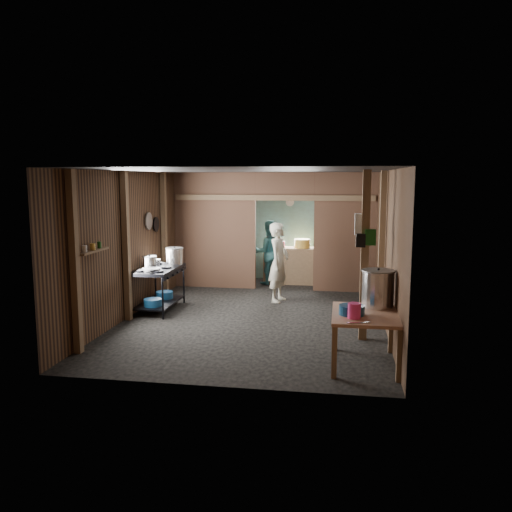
% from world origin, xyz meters
% --- Properties ---
extents(floor, '(4.50, 7.00, 0.00)m').
position_xyz_m(floor, '(0.00, 0.00, 0.00)').
color(floor, black).
rests_on(floor, ground).
extents(ceiling, '(4.50, 7.00, 0.00)m').
position_xyz_m(ceiling, '(0.00, 0.00, 2.60)').
color(ceiling, black).
rests_on(ceiling, ground).
extents(wall_back, '(4.50, 0.00, 2.60)m').
position_xyz_m(wall_back, '(0.00, 3.50, 1.30)').
color(wall_back, brown).
rests_on(wall_back, ground).
extents(wall_front, '(4.50, 0.00, 2.60)m').
position_xyz_m(wall_front, '(0.00, -3.50, 1.30)').
color(wall_front, brown).
rests_on(wall_front, ground).
extents(wall_left, '(0.00, 7.00, 2.60)m').
position_xyz_m(wall_left, '(-2.25, 0.00, 1.30)').
color(wall_left, brown).
rests_on(wall_left, ground).
extents(wall_right, '(0.00, 7.00, 2.60)m').
position_xyz_m(wall_right, '(2.25, 0.00, 1.30)').
color(wall_right, brown).
rests_on(wall_right, ground).
extents(partition_left, '(1.85, 0.10, 2.60)m').
position_xyz_m(partition_left, '(-1.32, 2.20, 1.30)').
color(partition_left, brown).
rests_on(partition_left, floor).
extents(partition_right, '(1.35, 0.10, 2.60)m').
position_xyz_m(partition_right, '(1.57, 2.20, 1.30)').
color(partition_right, brown).
rests_on(partition_right, floor).
extents(partition_header, '(1.30, 0.10, 0.60)m').
position_xyz_m(partition_header, '(0.25, 2.20, 2.30)').
color(partition_header, brown).
rests_on(partition_header, wall_back).
extents(turquoise_panel, '(4.40, 0.06, 2.50)m').
position_xyz_m(turquoise_panel, '(0.00, 3.44, 1.25)').
color(turquoise_panel, '#6AA2A3').
rests_on(turquoise_panel, wall_back).
extents(back_counter, '(1.20, 0.50, 0.85)m').
position_xyz_m(back_counter, '(0.30, 2.95, 0.42)').
color(back_counter, '#806142').
rests_on(back_counter, floor).
extents(wall_clock, '(0.20, 0.03, 0.20)m').
position_xyz_m(wall_clock, '(0.25, 3.40, 1.90)').
color(wall_clock, silver).
rests_on(wall_clock, wall_back).
extents(post_left_a, '(0.10, 0.12, 2.60)m').
position_xyz_m(post_left_a, '(-2.18, -2.60, 1.30)').
color(post_left_a, '#806142').
rests_on(post_left_a, floor).
extents(post_left_b, '(0.10, 0.12, 2.60)m').
position_xyz_m(post_left_b, '(-2.18, -0.80, 1.30)').
color(post_left_b, '#806142').
rests_on(post_left_b, floor).
extents(post_left_c, '(0.10, 0.12, 2.60)m').
position_xyz_m(post_left_c, '(-2.18, 1.20, 1.30)').
color(post_left_c, '#806142').
rests_on(post_left_c, floor).
extents(post_right, '(0.10, 0.12, 2.60)m').
position_xyz_m(post_right, '(2.18, -0.20, 1.30)').
color(post_right, '#806142').
rests_on(post_right, floor).
extents(post_free, '(0.12, 0.12, 2.60)m').
position_xyz_m(post_free, '(1.85, -1.30, 1.30)').
color(post_free, '#806142').
rests_on(post_free, floor).
extents(cross_beam, '(4.40, 0.12, 0.12)m').
position_xyz_m(cross_beam, '(0.00, 2.15, 2.05)').
color(cross_beam, '#806142').
rests_on(cross_beam, wall_left).
extents(pan_lid_big, '(0.03, 0.34, 0.34)m').
position_xyz_m(pan_lid_big, '(-2.21, 0.40, 1.65)').
color(pan_lid_big, gray).
rests_on(pan_lid_big, wall_left).
extents(pan_lid_small, '(0.03, 0.30, 0.30)m').
position_xyz_m(pan_lid_small, '(-2.21, 0.80, 1.55)').
color(pan_lid_small, black).
rests_on(pan_lid_small, wall_left).
extents(wall_shelf, '(0.14, 0.80, 0.03)m').
position_xyz_m(wall_shelf, '(-2.15, -2.10, 1.40)').
color(wall_shelf, '#806142').
rests_on(wall_shelf, wall_left).
extents(jar_white, '(0.07, 0.07, 0.10)m').
position_xyz_m(jar_white, '(-2.15, -2.35, 1.47)').
color(jar_white, silver).
rests_on(jar_white, wall_shelf).
extents(jar_yellow, '(0.08, 0.08, 0.10)m').
position_xyz_m(jar_yellow, '(-2.15, -2.10, 1.47)').
color(jar_yellow, gold).
rests_on(jar_yellow, wall_shelf).
extents(jar_green, '(0.06, 0.06, 0.10)m').
position_xyz_m(jar_green, '(-2.15, -1.88, 1.47)').
color(jar_green, '#134B14').
rests_on(jar_green, wall_shelf).
extents(bag_white, '(0.22, 0.15, 0.32)m').
position_xyz_m(bag_white, '(1.80, -1.22, 1.78)').
color(bag_white, silver).
rests_on(bag_white, post_free).
extents(bag_green, '(0.16, 0.12, 0.24)m').
position_xyz_m(bag_green, '(1.92, -1.36, 1.60)').
color(bag_green, '#134B14').
rests_on(bag_green, post_free).
extents(bag_black, '(0.14, 0.10, 0.20)m').
position_xyz_m(bag_black, '(1.78, -1.38, 1.55)').
color(bag_black, black).
rests_on(bag_black, post_free).
extents(gas_range, '(0.71, 1.38, 0.81)m').
position_xyz_m(gas_range, '(-1.88, -0.06, 0.41)').
color(gas_range, black).
rests_on(gas_range, floor).
extents(prep_table, '(0.87, 1.20, 0.71)m').
position_xyz_m(prep_table, '(1.83, -2.44, 0.35)').
color(prep_table, tan).
rests_on(prep_table, floor).
extents(stove_pot_large, '(0.39, 0.39, 0.34)m').
position_xyz_m(stove_pot_large, '(-1.71, 0.42, 0.96)').
color(stove_pot_large, silver).
rests_on(stove_pot_large, gas_range).
extents(stove_pot_med, '(0.29, 0.29, 0.23)m').
position_xyz_m(stove_pot_med, '(-2.05, -0.04, 0.91)').
color(stove_pot_med, silver).
rests_on(stove_pot_med, gas_range).
extents(stove_saucepan, '(0.19, 0.19, 0.10)m').
position_xyz_m(stove_saucepan, '(-2.05, 0.33, 0.86)').
color(stove_saucepan, silver).
rests_on(stove_saucepan, gas_range).
extents(frying_pan, '(0.48, 0.62, 0.07)m').
position_xyz_m(frying_pan, '(-1.88, -0.42, 0.84)').
color(frying_pan, gray).
rests_on(frying_pan, gas_range).
extents(blue_tub_front, '(0.33, 0.33, 0.14)m').
position_xyz_m(blue_tub_front, '(-1.88, -0.39, 0.23)').
color(blue_tub_front, navy).
rests_on(blue_tub_front, gas_range).
extents(blue_tub_back, '(0.33, 0.33, 0.13)m').
position_xyz_m(blue_tub_back, '(-1.88, 0.26, 0.22)').
color(blue_tub_back, navy).
rests_on(blue_tub_back, gas_range).
extents(stock_pot, '(0.48, 0.48, 0.53)m').
position_xyz_m(stock_pot, '(2.01, -2.05, 0.95)').
color(stock_pot, silver).
rests_on(stock_pot, prep_table).
extents(wash_basin, '(0.41, 0.41, 0.12)m').
position_xyz_m(wash_basin, '(1.65, -2.55, 0.77)').
color(wash_basin, navy).
rests_on(wash_basin, prep_table).
extents(pink_bucket, '(0.19, 0.19, 0.20)m').
position_xyz_m(pink_bucket, '(1.67, -2.74, 0.81)').
color(pink_bucket, '#FE3A8E').
rests_on(pink_bucket, prep_table).
extents(knife, '(0.30, 0.11, 0.01)m').
position_xyz_m(knife, '(1.73, -2.96, 0.71)').
color(knife, silver).
rests_on(knife, prep_table).
extents(yellow_tub, '(0.37, 0.37, 0.21)m').
position_xyz_m(yellow_tub, '(0.59, 2.95, 0.95)').
color(yellow_tub, gold).
rests_on(yellow_tub, back_counter).
extents(red_cup, '(0.13, 0.13, 0.15)m').
position_xyz_m(red_cup, '(0.12, 2.95, 0.92)').
color(red_cup, '#A70E29').
rests_on(red_cup, back_counter).
extents(cook, '(0.51, 0.66, 1.60)m').
position_xyz_m(cook, '(0.27, 1.03, 0.80)').
color(cook, beige).
rests_on(cook, floor).
extents(worker_back, '(0.87, 0.76, 1.50)m').
position_xyz_m(worker_back, '(-0.17, 2.77, 0.75)').
color(worker_back, teal).
rests_on(worker_back, floor).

